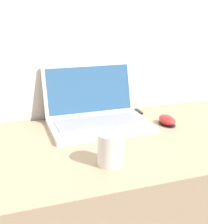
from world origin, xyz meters
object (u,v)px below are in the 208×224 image
at_px(laptop, 96,112).
at_px(usb_stick, 138,112).
at_px(drink_cup, 111,148).
at_px(computer_mouse, 167,121).

bearing_deg(laptop, usb_stick, 19.23).
bearing_deg(laptop, drink_cup, -100.51).
height_order(laptop, usb_stick, laptop).
height_order(laptop, computer_mouse, laptop).
distance_m(drink_cup, computer_mouse, 0.40).
relative_size(drink_cup, computer_mouse, 1.06).
distance_m(laptop, drink_cup, 0.34).
xyz_separation_m(laptop, computer_mouse, (0.26, -0.10, -0.03)).
distance_m(laptop, usb_stick, 0.23).
bearing_deg(usb_stick, laptop, -160.77).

